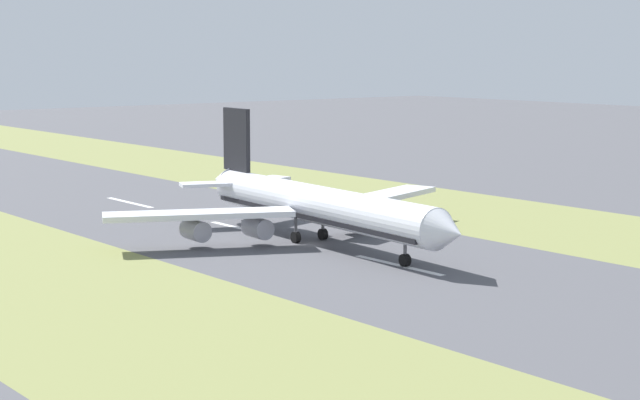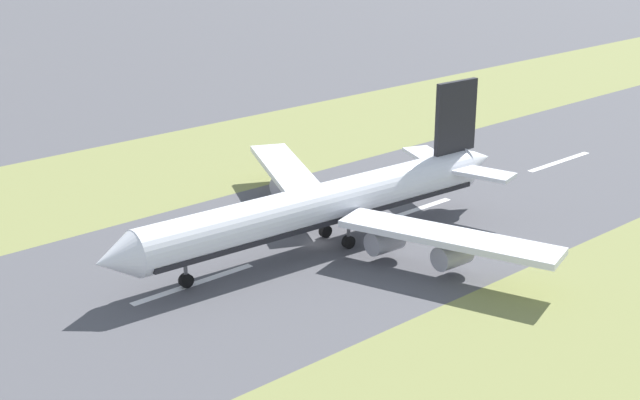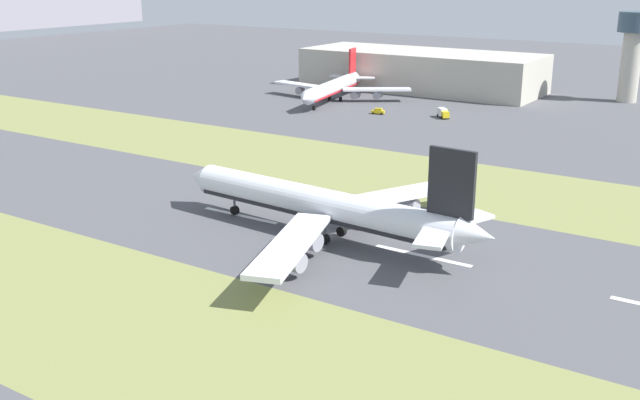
{
  "view_description": "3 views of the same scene",
  "coord_description": "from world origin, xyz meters",
  "views": [
    {
      "loc": [
        100.23,
        130.97,
        30.13
      ],
      "look_at": [
        -1.53,
        0.66,
        7.0
      ],
      "focal_mm": 60.0,
      "sensor_mm": 36.0,
      "label": 1
    },
    {
      "loc": [
        -87.43,
        76.96,
        47.47
      ],
      "look_at": [
        -1.53,
        0.66,
        7.0
      ],
      "focal_mm": 50.0,
      "sensor_mm": 36.0,
      "label": 2
    },
    {
      "loc": [
        -109.77,
        -69.8,
        47.12
      ],
      "look_at": [
        -1.53,
        0.66,
        7.0
      ],
      "focal_mm": 42.0,
      "sensor_mm": 36.0,
      "label": 3
    }
  ],
  "objects": [
    {
      "name": "grass_median_east",
      "position": [
        45.0,
        0.0,
        0.0
      ],
      "size": [
        40.0,
        600.0,
        0.01
      ],
      "primitive_type": "cube",
      "color": "olive",
      "rests_on": "ground"
    },
    {
      "name": "airplane_main_jet",
      "position": [
        -1.65,
        -1.24,
        6.02
      ],
      "size": [
        64.0,
        67.22,
        20.2
      ],
      "color": "silver",
      "rests_on": "ground"
    },
    {
      "name": "ground_plane",
      "position": [
        0.0,
        0.0,
        0.0
      ],
      "size": [
        800.0,
        800.0,
        0.0
      ],
      "primitive_type": "plane",
      "color": "#4C4C51"
    },
    {
      "name": "centreline_dash_near",
      "position": [
        0.0,
        -59.34,
        0.01
      ],
      "size": [
        1.2,
        18.0,
        0.01
      ],
      "primitive_type": "cube",
      "color": "silver",
      "rests_on": "ground"
    },
    {
      "name": "centreline_dash_far",
      "position": [
        0.0,
        20.66,
        0.01
      ],
      "size": [
        1.2,
        18.0,
        0.01
      ],
      "primitive_type": "cube",
      "color": "silver",
      "rests_on": "ground"
    },
    {
      "name": "centreline_dash_mid",
      "position": [
        0.0,
        -19.34,
        0.01
      ],
      "size": [
        1.2,
        18.0,
        0.01
      ],
      "primitive_type": "cube",
      "color": "silver",
      "rests_on": "ground"
    },
    {
      "name": "grass_median_west",
      "position": [
        -45.0,
        0.0,
        0.0
      ],
      "size": [
        40.0,
        600.0,
        0.01
      ],
      "primitive_type": "cube",
      "color": "olive",
      "rests_on": "ground"
    }
  ]
}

